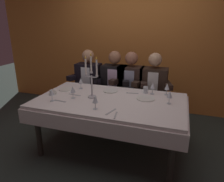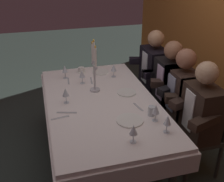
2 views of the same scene
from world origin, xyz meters
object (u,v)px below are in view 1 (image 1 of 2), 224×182
Objects in this scene: coffee_cup_0 at (53,92)px; wine_glass_2 at (153,86)px; candelabra at (92,80)px; water_tumbler_0 at (146,90)px; seated_diner_2 at (131,82)px; dining_table at (110,108)px; dinner_plate_2 at (66,89)px; wine_glass_5 at (52,92)px; dinner_plate_1 at (146,98)px; wine_glass_1 at (81,81)px; seated_diner_1 at (115,81)px; wine_glass_3 at (170,95)px; wine_glass_0 at (95,100)px; dinner_plate_0 at (110,91)px; wine_glass_6 at (73,90)px; seated_diner_3 at (154,84)px; wine_glass_4 at (167,87)px; seated_diner_0 at (89,78)px.

wine_glass_2 is at bearing 19.11° from coffee_cup_0.
candelabra is 6.18× the size of water_tumbler_0.
seated_diner_2 reaches higher than coffee_cup_0.
wine_glass_2 is (0.49, 0.38, 0.24)m from dining_table.
wine_glass_2 is at bearing 37.98° from dining_table.
wine_glass_2 reaches higher than dining_table.
dinner_plate_2 is 1.26× the size of wine_glass_2.
dinner_plate_2 is 1.26× the size of wine_glass_5.
wine_glass_1 is at bearing 172.69° from dinner_plate_1.
dinner_plate_1 is at bearing -48.08° from seated_diner_1.
wine_glass_3 is 1.00× the size of wine_glass_5.
wine_glass_0 and wine_glass_5 have the same top height.
dinner_plate_0 is 1.25× the size of wine_glass_6.
seated_diner_3 is (1.00, 0.60, -0.12)m from wine_glass_1.
seated_diner_1 is at bearing 54.31° from dinner_plate_2.
water_tumbler_0 is (0.49, 0.08, 0.04)m from dinner_plate_0.
dinner_plate_0 is 0.84× the size of dinner_plate_1.
wine_glass_0 reaches higher than dinner_plate_1.
wine_glass_2 is 0.13× the size of seated_diner_3.
wine_glass_4 is 1.00× the size of wine_glass_6.
coffee_cup_0 is at bearing -96.75° from seated_diner_0.
wine_glass_1 is at bearing 78.67° from wine_glass_5.
coffee_cup_0 is 0.96m from seated_diner_0.
seated_diner_3 is at bearing 0.00° from seated_diner_0.
wine_glass_0 is (-0.49, -0.51, 0.11)m from dinner_plate_1.
wine_glass_4 is (0.68, 0.40, 0.23)m from dining_table.
wine_glass_4 is 1.74× the size of water_tumbler_0.
dining_table is 1.56× the size of seated_diner_0.
dining_table is 11.83× the size of wine_glass_4.
dinner_plate_0 and dinner_plate_2 have the same top height.
wine_glass_3 is 1.25m from seated_diner_1.
seated_diner_1 is at bearing 60.34° from wine_glass_1.
dinner_plate_2 is 0.89m from seated_diner_1.
dinner_plate_1 is 1.85× the size of coffee_cup_0.
wine_glass_1 is 0.13× the size of seated_diner_0.
wine_glass_5 is at bearing -156.87° from dining_table.
wine_glass_4 is at bearing -19.24° from seated_diner_0.
dinner_plate_1 is at bearing -103.90° from wine_glass_2.
wine_glass_0 is 1.25m from seated_diner_2.
dining_table is 7.96× the size of dinner_plate_1.
seated_diner_0 is at bearing 180.00° from seated_diner_3.
wine_glass_6 is at bearing -104.26° from seated_diner_1.
wine_glass_0 is 1.74× the size of water_tumbler_0.
wine_glass_5 reaches higher than water_tumbler_0.
water_tumbler_0 reaches higher than coffee_cup_0.
coffee_cup_0 is at bearing -121.94° from seated_diner_1.
wine_glass_0 is 0.13× the size of seated_diner_3.
seated_diner_1 is at bearing 97.37° from wine_glass_0.
coffee_cup_0 is (-1.55, -0.15, -0.09)m from wine_glass_3.
dining_table is 11.83× the size of wine_glass_2.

